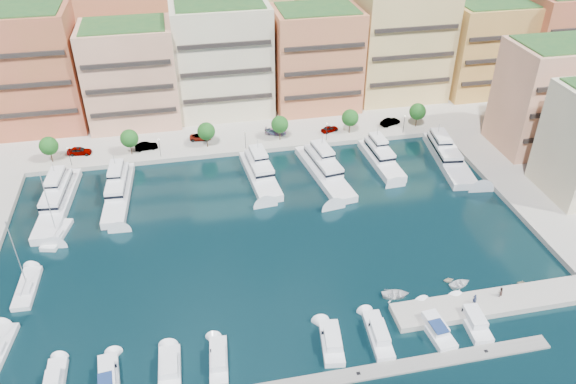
% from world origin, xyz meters
% --- Properties ---
extents(ground, '(400.00, 400.00, 0.00)m').
position_xyz_m(ground, '(0.00, 0.00, 0.00)').
color(ground, black).
rests_on(ground, ground).
extents(north_quay, '(220.00, 64.00, 2.00)m').
position_xyz_m(north_quay, '(0.00, 62.00, 0.00)').
color(north_quay, '#9E998E').
rests_on(north_quay, ground).
extents(hillside, '(240.00, 40.00, 58.00)m').
position_xyz_m(hillside, '(0.00, 110.00, 0.00)').
color(hillside, '#193214').
rests_on(hillside, ground).
extents(finger_pier, '(32.00, 5.00, 2.00)m').
position_xyz_m(finger_pier, '(30.00, -22.00, 0.00)').
color(finger_pier, '#9E998E').
rests_on(finger_pier, ground).
extents(apartment_1, '(20.00, 16.50, 26.80)m').
position_xyz_m(apartment_1, '(-44.00, 51.99, 14.31)').
color(apartment_1, '#C85842').
rests_on(apartment_1, north_quay).
extents(apartment_2, '(20.00, 15.50, 22.80)m').
position_xyz_m(apartment_2, '(-23.00, 49.99, 12.31)').
color(apartment_2, '#F3A887').
rests_on(apartment_2, north_quay).
extents(apartment_3, '(22.00, 16.50, 25.80)m').
position_xyz_m(apartment_3, '(-2.00, 51.99, 13.81)').
color(apartment_3, '#F2E6BB').
rests_on(apartment_3, north_quay).
extents(apartment_4, '(20.00, 15.50, 23.80)m').
position_xyz_m(apartment_4, '(20.00, 49.99, 12.81)').
color(apartment_4, '#CA6D4B').
rests_on(apartment_4, north_quay).
extents(apartment_5, '(22.00, 16.50, 26.80)m').
position_xyz_m(apartment_5, '(42.00, 51.99, 14.31)').
color(apartment_5, '#ECC57D').
rests_on(apartment_5, north_quay).
extents(apartment_6, '(20.00, 15.50, 22.80)m').
position_xyz_m(apartment_6, '(64.00, 49.99, 12.31)').
color(apartment_6, tan).
rests_on(apartment_6, north_quay).
extents(apartment_7, '(22.00, 16.50, 24.80)m').
position_xyz_m(apartment_7, '(84.00, 47.99, 13.31)').
color(apartment_7, '#C85842').
rests_on(apartment_7, north_quay).
extents(apartment_east_a, '(18.00, 14.50, 22.80)m').
position_xyz_m(apartment_east_a, '(62.00, 19.99, 12.31)').
color(apartment_east_a, '#F3A887').
rests_on(apartment_east_a, east_quay).
extents(backblock_1, '(26.00, 18.00, 30.00)m').
position_xyz_m(backblock_1, '(-25.00, 74.00, 16.00)').
color(backblock_1, '#CA6D4B').
rests_on(backblock_1, north_quay).
extents(backblock_2, '(26.00, 18.00, 30.00)m').
position_xyz_m(backblock_2, '(5.00, 74.00, 16.00)').
color(backblock_2, '#ECC57D').
rests_on(backblock_2, north_quay).
extents(backblock_3, '(26.00, 18.00, 30.00)m').
position_xyz_m(backblock_3, '(35.00, 74.00, 16.00)').
color(backblock_3, tan).
rests_on(backblock_3, north_quay).
extents(backblock_4, '(26.00, 18.00, 30.00)m').
position_xyz_m(backblock_4, '(65.00, 74.00, 16.00)').
color(backblock_4, '#C85842').
rests_on(backblock_4, north_quay).
extents(tree_0, '(3.80, 3.80, 5.65)m').
position_xyz_m(tree_0, '(-40.00, 33.50, 4.74)').
color(tree_0, '#473323').
rests_on(tree_0, north_quay).
extents(tree_1, '(3.80, 3.80, 5.65)m').
position_xyz_m(tree_1, '(-24.00, 33.50, 4.74)').
color(tree_1, '#473323').
rests_on(tree_1, north_quay).
extents(tree_2, '(3.80, 3.80, 5.65)m').
position_xyz_m(tree_2, '(-8.00, 33.50, 4.74)').
color(tree_2, '#473323').
rests_on(tree_2, north_quay).
extents(tree_3, '(3.80, 3.80, 5.65)m').
position_xyz_m(tree_3, '(8.00, 33.50, 4.74)').
color(tree_3, '#473323').
rests_on(tree_3, north_quay).
extents(tree_4, '(3.80, 3.80, 5.65)m').
position_xyz_m(tree_4, '(24.00, 33.50, 4.74)').
color(tree_4, '#473323').
rests_on(tree_4, north_quay).
extents(tree_5, '(3.80, 3.80, 5.65)m').
position_xyz_m(tree_5, '(40.00, 33.50, 4.74)').
color(tree_5, '#473323').
rests_on(tree_5, north_quay).
extents(lamppost_0, '(0.30, 0.30, 4.20)m').
position_xyz_m(lamppost_0, '(-36.00, 31.20, 3.83)').
color(lamppost_0, black).
rests_on(lamppost_0, north_quay).
extents(lamppost_1, '(0.30, 0.30, 4.20)m').
position_xyz_m(lamppost_1, '(-18.00, 31.20, 3.83)').
color(lamppost_1, black).
rests_on(lamppost_1, north_quay).
extents(lamppost_2, '(0.30, 0.30, 4.20)m').
position_xyz_m(lamppost_2, '(0.00, 31.20, 3.83)').
color(lamppost_2, black).
rests_on(lamppost_2, north_quay).
extents(lamppost_3, '(0.30, 0.30, 4.20)m').
position_xyz_m(lamppost_3, '(18.00, 31.20, 3.83)').
color(lamppost_3, black).
rests_on(lamppost_3, north_quay).
extents(lamppost_4, '(0.30, 0.30, 4.20)m').
position_xyz_m(lamppost_4, '(36.00, 31.20, 3.83)').
color(lamppost_4, black).
rests_on(lamppost_4, north_quay).
extents(yacht_0, '(6.37, 23.16, 7.30)m').
position_xyz_m(yacht_0, '(-37.05, 18.53, 1.21)').
color(yacht_0, white).
rests_on(yacht_0, ground).
extents(yacht_1, '(5.48, 20.88, 7.30)m').
position_xyz_m(yacht_1, '(-26.14, 19.49, 1.09)').
color(yacht_1, white).
rests_on(yacht_1, ground).
extents(yacht_3, '(6.14, 18.59, 7.30)m').
position_xyz_m(yacht_3, '(1.31, 20.63, 1.21)').
color(yacht_3, white).
rests_on(yacht_3, ground).
extents(yacht_4, '(7.73, 22.15, 7.30)m').
position_xyz_m(yacht_4, '(14.15, 19.00, 1.09)').
color(yacht_4, white).
rests_on(yacht_4, ground).
extents(yacht_5, '(5.04, 16.83, 7.30)m').
position_xyz_m(yacht_5, '(27.08, 21.38, 1.21)').
color(yacht_5, white).
rests_on(yacht_5, ground).
extents(yacht_6, '(7.76, 22.10, 7.30)m').
position_xyz_m(yacht_6, '(41.14, 19.09, 1.21)').
color(yacht_6, white).
rests_on(yacht_6, ground).
extents(cruiser_1, '(3.28, 8.06, 2.66)m').
position_xyz_m(cruiser_1, '(-25.55, -24.60, 0.57)').
color(cruiser_1, white).
rests_on(cruiser_1, ground).
extents(cruiser_2, '(3.03, 7.35, 2.55)m').
position_xyz_m(cruiser_2, '(-17.90, -24.58, 0.55)').
color(cruiser_2, white).
rests_on(cruiser_2, ground).
extents(cruiser_3, '(3.01, 8.07, 2.55)m').
position_xyz_m(cruiser_3, '(-11.53, -24.59, 0.55)').
color(cruiser_3, white).
rests_on(cruiser_3, ground).
extents(cruiser_5, '(3.78, 8.02, 2.55)m').
position_xyz_m(cruiser_5, '(3.91, -24.58, 0.55)').
color(cruiser_5, white).
rests_on(cruiser_5, ground).
extents(cruiser_6, '(3.18, 8.91, 2.55)m').
position_xyz_m(cruiser_6, '(10.59, -24.60, 0.55)').
color(cruiser_6, white).
rests_on(cruiser_6, ground).
extents(cruiser_7, '(3.50, 9.11, 2.66)m').
position_xyz_m(cruiser_7, '(18.78, -24.62, 0.57)').
color(cruiser_7, white).
rests_on(cruiser_7, ground).
extents(cruiser_8, '(3.41, 8.82, 2.55)m').
position_xyz_m(cruiser_8, '(24.73, -24.59, 0.55)').
color(cruiser_8, white).
rests_on(cruiser_8, ground).
extents(sailboat_1, '(3.20, 9.29, 13.20)m').
position_xyz_m(sailboat_1, '(-38.83, -4.64, 0.31)').
color(sailboat_1, white).
rests_on(sailboat_1, ground).
extents(sailboat_2, '(4.70, 8.87, 13.20)m').
position_xyz_m(sailboat_2, '(-36.11, 8.34, 0.32)').
color(sailboat_2, white).
rests_on(sailboat_2, ground).
extents(tender_3, '(2.14, 2.01, 0.90)m').
position_xyz_m(tender_3, '(36.01, -19.00, 0.45)').
color(tender_3, beige).
rests_on(tender_3, ground).
extents(tender_1, '(1.69, 1.46, 0.88)m').
position_xyz_m(tender_1, '(25.10, -15.98, 0.44)').
color(tender_1, beige).
rests_on(tender_1, ground).
extents(tender_2, '(3.97, 3.19, 0.73)m').
position_xyz_m(tender_2, '(26.50, -17.09, 0.37)').
color(tender_2, white).
rests_on(tender_2, ground).
extents(tender_0, '(4.54, 3.51, 0.87)m').
position_xyz_m(tender_0, '(15.90, -17.32, 0.43)').
color(tender_0, silver).
rests_on(tender_0, ground).
extents(car_0, '(5.18, 2.68, 1.69)m').
position_xyz_m(car_0, '(-34.79, 35.62, 1.84)').
color(car_0, gray).
rests_on(car_0, north_quay).
extents(car_1, '(4.91, 2.11, 1.57)m').
position_xyz_m(car_1, '(-20.94, 34.95, 1.79)').
color(car_1, gray).
rests_on(car_1, north_quay).
extents(car_2, '(5.03, 2.72, 1.34)m').
position_xyz_m(car_2, '(-9.20, 37.06, 1.67)').
color(car_2, gray).
rests_on(car_2, north_quay).
extents(car_3, '(5.14, 3.38, 1.38)m').
position_xyz_m(car_3, '(7.50, 36.22, 1.69)').
color(car_3, gray).
rests_on(car_3, north_quay).
extents(car_4, '(4.38, 2.86, 1.39)m').
position_xyz_m(car_4, '(19.81, 34.98, 1.69)').
color(car_4, gray).
rests_on(car_4, north_quay).
extents(car_5, '(5.19, 3.40, 1.61)m').
position_xyz_m(car_5, '(34.40, 35.37, 1.81)').
color(car_5, gray).
rests_on(car_5, north_quay).
extents(person_0, '(0.66, 0.75, 1.73)m').
position_xyz_m(person_0, '(26.19, -21.96, 1.86)').
color(person_0, '#283251').
rests_on(person_0, finger_pier).
extents(person_1, '(0.97, 0.85, 1.67)m').
position_xyz_m(person_1, '(30.61, -21.35, 1.83)').
color(person_1, '#46302A').
rests_on(person_1, finger_pier).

